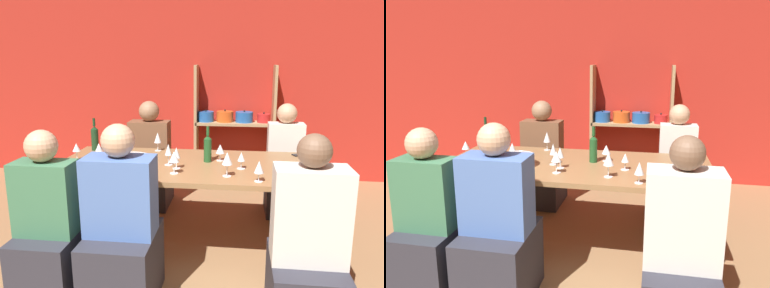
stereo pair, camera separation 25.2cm
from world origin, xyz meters
The scene contains 24 objects.
wall_back_red centered at (0.00, 3.83, 1.35)m, with size 8.80×0.06×2.70m.
shelf_unit centered at (0.24, 3.63, 0.62)m, with size 1.05×0.30×1.55m.
dining_table centered at (-0.11, 1.77, 0.67)m, with size 2.27×1.04×0.75m.
mixing_bowl centered at (-0.58, 1.62, 0.80)m, with size 0.31×0.31×0.09m.
wine_bottle_green centered at (0.03, 1.86, 0.87)m, with size 0.07×0.07×0.31m.
wine_bottle_dark centered at (-1.10, 2.15, 0.87)m, with size 0.07×0.07×0.32m.
wine_glass_white_a centered at (-1.12, 1.77, 0.85)m, with size 0.07×0.07×0.15m.
wine_glass_empty_a centered at (0.44, 1.36, 0.85)m, with size 0.07×0.07×0.16m.
wine_glass_empty_b centered at (0.21, 1.46, 0.88)m, with size 0.08×0.08×0.19m.
wine_glass_white_b centered at (-0.21, 1.62, 0.87)m, with size 0.07×0.07×0.18m.
wine_glass_white_c centered at (-0.90, 1.72, 0.87)m, with size 0.08×0.08×0.17m.
wine_glass_white_d centered at (-0.44, 1.37, 0.86)m, with size 0.06×0.06×0.17m.
wine_glass_red_a centered at (-0.48, 2.20, 0.87)m, with size 0.07×0.07×0.18m.
wine_glass_white_e centered at (-0.20, 1.48, 0.87)m, with size 0.08×0.08×0.18m.
wine_glass_red_b centered at (-0.29, 1.71, 0.87)m, with size 0.07×0.07×0.18m.
wine_glass_empty_c centered at (0.32, 1.67, 0.84)m, with size 0.07×0.07×0.14m.
wine_glass_empty_d centered at (-0.69, 1.81, 0.85)m, with size 0.06×0.06×0.15m.
wine_glass_empty_e centered at (0.14, 1.90, 0.85)m, with size 0.08×0.08×0.15m.
cell_phone centered at (0.87, 2.18, 0.75)m, with size 0.17×0.12×0.01m.
person_near_a centered at (-0.95, 0.89, 0.44)m, with size 0.39×0.49×1.19m.
person_far_a centered at (-0.68, 2.67, 0.43)m, with size 0.44×0.55×1.18m.
person_near_b centered at (-0.46, 0.92, 0.45)m, with size 0.45×0.56×1.23m.
person_far_b centered at (0.78, 2.59, 0.44)m, with size 0.37×0.46×1.18m.
person_near_c centered at (0.72, 0.86, 0.44)m, with size 0.44×0.55×1.21m.
Camera 1 is at (0.28, -1.28, 1.62)m, focal length 35.00 mm.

